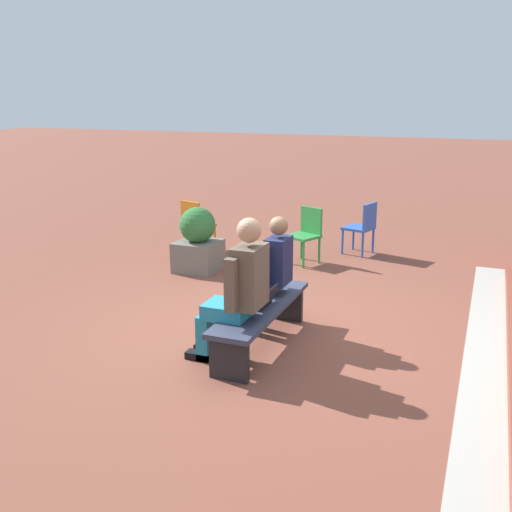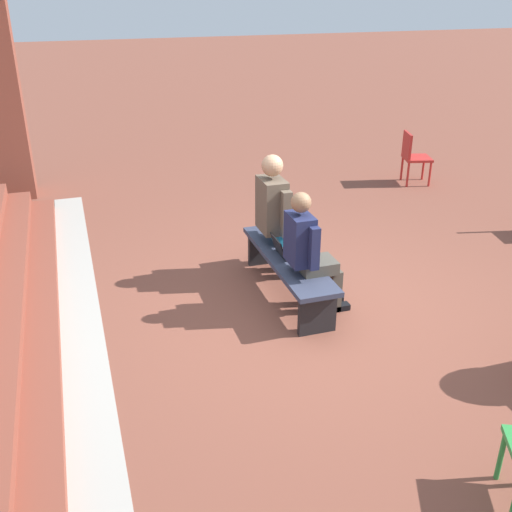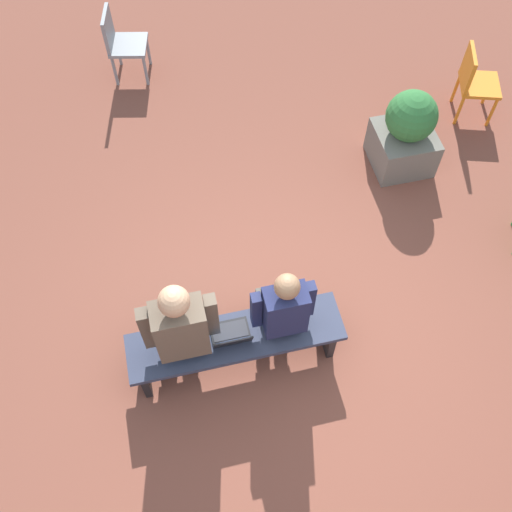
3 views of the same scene
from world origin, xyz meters
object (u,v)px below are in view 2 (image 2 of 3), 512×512
bench (288,265)px  person_student (309,249)px  person_adult (282,215)px  plastic_chair_by_pillar (413,155)px  laptop (286,251)px

bench → person_student: 0.52m
person_adult → plastic_chair_by_pillar: size_ratio=1.70×
laptop → person_adult: bearing=-12.5°
person_student → plastic_chair_by_pillar: (3.35, -3.20, -0.21)m
person_adult → laptop: person_adult is taller
person_adult → person_student: bearing=179.4°
plastic_chair_by_pillar → laptop: bearing=131.7°
plastic_chair_by_pillar → person_adult: bearing=128.5°
bench → laptop: laptop is taller
bench → person_adult: (0.42, -0.07, 0.40)m
bench → person_adult: size_ratio=1.26×
bench → person_student: person_student is taller
bench → plastic_chair_by_pillar: bearing=-47.8°
bench → plastic_chair_by_pillar: (2.96, -3.27, 0.13)m
person_adult → laptop: bearing=167.5°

